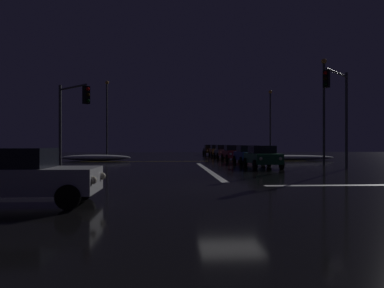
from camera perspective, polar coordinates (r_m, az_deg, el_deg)
The scene contains 17 objects.
ground at distance 14.55m, azimuth 6.15°, elevation -6.84°, with size 120.00×120.00×0.10m, color black.
stop_line_north at distance 23.59m, azimuth 2.44°, elevation -4.09°, with size 0.35×15.77×0.01m.
centre_line_ns at distance 35.13m, azimuth 0.51°, elevation -2.74°, with size 22.00×0.15×0.01m.
snow_bank_left_curb at distance 37.76m, azimuth -14.98°, elevation -2.11°, with size 6.97×1.50×0.60m.
snow_bank_right_curb at distance 38.83m, azimuth 15.16°, elevation -2.10°, with size 9.48×1.50×0.53m.
sedan_green at distance 26.10m, azimuth 11.07°, elevation -1.94°, with size 2.02×4.33×1.57m.
sedan_blue at distance 31.46m, azimuth 8.86°, elevation -1.61°, with size 2.02×4.33×1.57m.
sedan_red at distance 37.13m, azimuth 6.57°, elevation -1.36°, with size 2.02×4.33×1.57m.
sedan_gray at distance 43.80m, azimuth 5.01°, elevation -1.16°, with size 2.02×4.33×1.57m.
sedan_orange at distance 50.11m, azimuth 4.00°, elevation -1.01°, with size 2.02×4.33×1.57m.
sedan_black at distance 56.81m, azimuth 2.85°, elevation -0.89°, with size 2.02×4.33×1.57m.
sedan_silver_crossing at distance 11.17m, azimuth -25.68°, elevation -4.52°, with size 4.33×2.02×1.57m.
traffic_signal_ne at distance 25.39m, azimuth 22.20°, elevation 6.32°, with size 2.84×2.84×6.56m.
traffic_signal_nw at distance 23.73m, azimuth -18.55°, elevation 5.04°, with size 2.49×2.49×5.51m.
streetlamp_right_near at distance 31.83m, azimuth 20.16°, elevation 6.08°, with size 0.44×0.44×8.75m.
streetlamp_right_far at distance 46.87m, azimuth 12.29°, elevation 3.99°, with size 0.44×0.44×8.53m.
streetlamp_left_far at distance 45.84m, azimuth -13.33°, elevation 4.72°, with size 0.44×0.44×9.52m.
Camera 1 is at (-2.40, -14.24, 1.68)m, focal length 33.69 mm.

